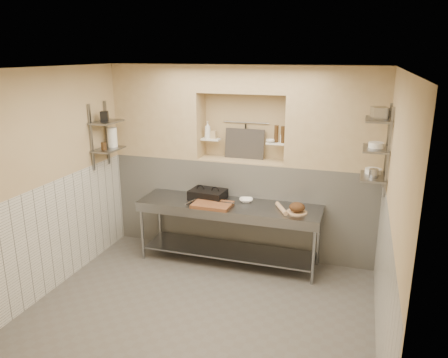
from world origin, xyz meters
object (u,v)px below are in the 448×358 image
at_px(rolling_pin, 281,208).
at_px(bread_loaf, 297,207).
at_px(prep_table, 229,221).
at_px(panini_press, 208,194).
at_px(jug_left, 112,137).
at_px(mixing_bowl, 246,200).
at_px(bottle_soap, 208,130).
at_px(cutting_board, 212,205).
at_px(bowl_alcove, 270,141).

xyz_separation_m(rolling_pin, bread_loaf, (0.21, -0.02, 0.05)).
xyz_separation_m(prep_table, rolling_pin, (0.76, -0.04, 0.29)).
bearing_deg(panini_press, jug_left, -169.11).
xyz_separation_m(rolling_pin, jug_left, (-2.55, 0.03, 0.82)).
height_order(mixing_bowl, bread_loaf, bread_loaf).
bearing_deg(bottle_soap, mixing_bowl, -28.27).
height_order(cutting_board, jug_left, jug_left).
bearing_deg(panini_press, bowl_alcove, 31.29).
distance_m(cutting_board, bottle_soap, 1.20).
xyz_separation_m(prep_table, bottle_soap, (-0.50, 0.55, 1.20)).
xyz_separation_m(prep_table, cutting_board, (-0.19, -0.16, 0.28)).
distance_m(prep_table, panini_press, 0.50).
height_order(rolling_pin, bowl_alcove, bowl_alcove).
relative_size(bowl_alcove, jug_left, 0.46).
height_order(mixing_bowl, rolling_pin, rolling_pin).
relative_size(rolling_pin, bottle_soap, 1.60).
bearing_deg(prep_table, bread_loaf, -3.06).
relative_size(mixing_bowl, bottle_soap, 0.76).
bearing_deg(bread_loaf, jug_left, 179.11).
bearing_deg(jug_left, mixing_bowl, 5.16).
relative_size(prep_table, bread_loaf, 12.39).
relative_size(bread_loaf, bowl_alcove, 1.58).
height_order(cutting_board, mixing_bowl, same).
distance_m(bread_loaf, jug_left, 2.87).
xyz_separation_m(panini_press, jug_left, (-1.44, -0.14, 0.79)).
relative_size(prep_table, panini_press, 4.90).
height_order(panini_press, mixing_bowl, panini_press).
relative_size(panini_press, rolling_pin, 1.30).
height_order(bottle_soap, jug_left, bottle_soap).
distance_m(rolling_pin, bread_loaf, 0.22).
relative_size(cutting_board, mixing_bowl, 2.74).
bearing_deg(jug_left, rolling_pin, -0.59).
height_order(panini_press, rolling_pin, panini_press).
xyz_separation_m(bread_loaf, jug_left, (-2.77, 0.04, 0.78)).
xyz_separation_m(bottle_soap, bowl_alcove, (0.97, -0.02, -0.11)).
bearing_deg(panini_press, cutting_board, -54.38).
bearing_deg(bowl_alcove, prep_table, -131.00).
bearing_deg(bowl_alcove, mixing_bowl, -125.24).
xyz_separation_m(cutting_board, jug_left, (-1.61, 0.15, 0.83)).
distance_m(bottle_soap, bowl_alcove, 0.97).
height_order(panini_press, bottle_soap, bottle_soap).
relative_size(cutting_board, bread_loaf, 2.54).
height_order(prep_table, mixing_bowl, mixing_bowl).
distance_m(panini_press, bread_loaf, 1.34).
height_order(mixing_bowl, jug_left, jug_left).
bearing_deg(mixing_bowl, bowl_alcove, 54.76).
xyz_separation_m(mixing_bowl, jug_left, (-2.01, -0.18, 0.83)).
bearing_deg(bottle_soap, bread_loaf, -22.39).
xyz_separation_m(prep_table, jug_left, (-1.80, -0.01, 1.11)).
distance_m(mixing_bowl, jug_left, 2.18).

